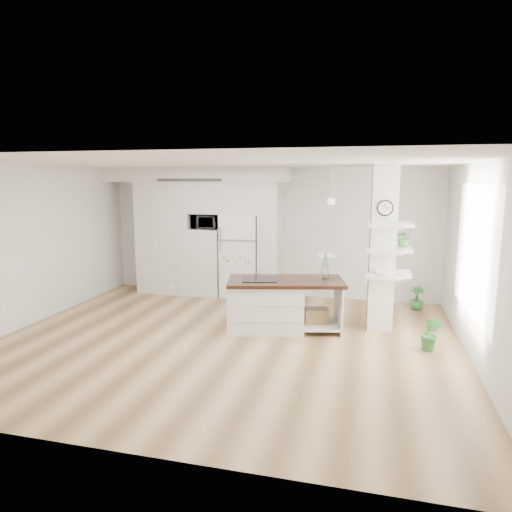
% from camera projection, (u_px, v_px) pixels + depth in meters
% --- Properties ---
extents(floor, '(7.00, 6.00, 0.01)m').
position_uv_depth(floor, '(226.00, 341.00, 7.03)').
color(floor, tan).
rests_on(floor, ground).
extents(room, '(7.04, 6.04, 2.72)m').
position_uv_depth(room, '(225.00, 221.00, 6.72)').
color(room, white).
rests_on(room, ground).
extents(cabinet_wall, '(4.00, 0.71, 2.70)m').
position_uv_depth(cabinet_wall, '(199.00, 224.00, 9.68)').
color(cabinet_wall, silver).
rests_on(cabinet_wall, floor).
extents(refrigerator, '(0.78, 0.69, 1.75)m').
position_uv_depth(refrigerator, '(241.00, 255.00, 9.57)').
color(refrigerator, white).
rests_on(refrigerator, floor).
extents(column, '(0.69, 0.90, 2.70)m').
position_uv_depth(column, '(388.00, 249.00, 7.31)').
color(column, silver).
rests_on(column, floor).
extents(window, '(0.00, 2.40, 2.40)m').
position_uv_depth(window, '(474.00, 251.00, 6.22)').
color(window, white).
rests_on(window, room).
extents(pendant_light, '(0.12, 0.12, 0.10)m').
position_uv_depth(pendant_light, '(343.00, 204.00, 6.40)').
color(pendant_light, white).
rests_on(pendant_light, room).
extents(kitchen_island, '(2.03, 1.29, 1.41)m').
position_uv_depth(kitchen_island, '(273.00, 303.00, 7.51)').
color(kitchen_island, silver).
rests_on(kitchen_island, floor).
extents(bookshelf, '(0.58, 0.35, 0.67)m').
position_uv_depth(bookshelf, '(173.00, 280.00, 9.86)').
color(bookshelf, silver).
rests_on(bookshelf, floor).
extents(floor_plant_a, '(0.35, 0.31, 0.52)m').
position_uv_depth(floor_plant_a, '(431.00, 334.00, 6.58)').
color(floor_plant_a, '#2E7332').
rests_on(floor_plant_a, floor).
extents(floor_plant_b, '(0.30, 0.30, 0.45)m').
position_uv_depth(floor_plant_b, '(417.00, 298.00, 8.65)').
color(floor_plant_b, '#2E7332').
rests_on(floor_plant_b, floor).
extents(microwave, '(0.54, 0.37, 0.30)m').
position_uv_depth(microwave, '(206.00, 222.00, 9.58)').
color(microwave, '#2D2D2D').
rests_on(microwave, cabinet_wall).
extents(shelf_plant, '(0.27, 0.23, 0.30)m').
position_uv_depth(shelf_plant, '(404.00, 238.00, 7.38)').
color(shelf_plant, '#2E7332').
rests_on(shelf_plant, column).
extents(decor_bowl, '(0.22, 0.22, 0.05)m').
position_uv_depth(decor_bowl, '(382.00, 273.00, 7.16)').
color(decor_bowl, white).
rests_on(decor_bowl, column).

